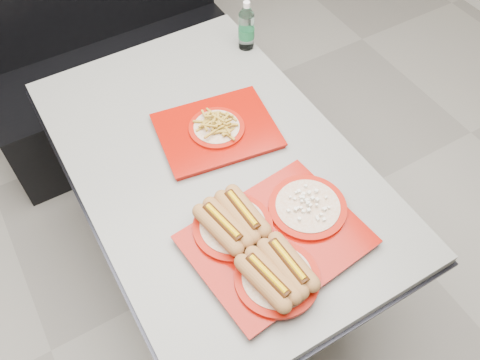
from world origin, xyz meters
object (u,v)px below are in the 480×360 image
water_bottle (246,28)px  booth_bench (114,60)px  tray_near (270,239)px  diner_table (215,188)px  tray_far (217,129)px

water_bottle → booth_bench: bearing=123.0°
tray_near → water_bottle: size_ratio=2.59×
diner_table → booth_bench: bearing=90.0°
booth_bench → water_bottle: (0.41, -0.63, 0.44)m
tray_far → tray_near: bearing=-100.0°
booth_bench → tray_far: bearing=-86.0°
booth_bench → water_bottle: bearing=-57.0°
tray_far → diner_table: bearing=-124.4°
booth_bench → tray_near: (-0.02, -1.48, 0.39)m
tray_far → water_bottle: water_bottle is taller
diner_table → water_bottle: size_ratio=6.80×
tray_far → water_bottle: bearing=47.0°
tray_near → water_bottle: water_bottle is taller
diner_table → tray_near: tray_near is taller
diner_table → tray_far: (0.07, 0.10, 0.19)m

